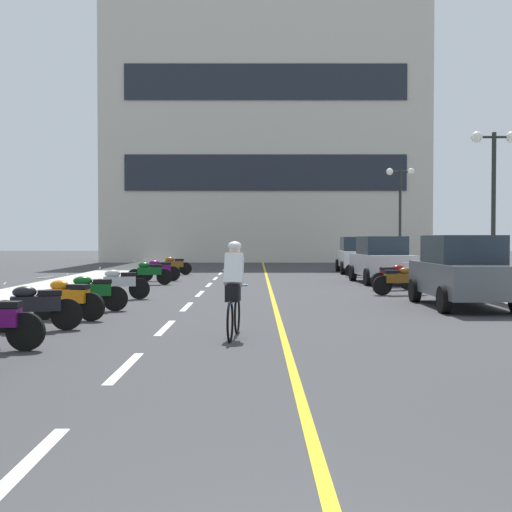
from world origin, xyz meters
name	(u,v)px	position (x,y,z in m)	size (l,w,h in m)	color
ground_plane	(263,287)	(0.00, 21.00, 0.00)	(140.00, 140.00, 0.00)	#38383A
curb_left	(85,280)	(-7.20, 24.00, 0.06)	(2.40, 72.00, 0.12)	#B7B2A8
curb_right	(440,280)	(7.20, 24.00, 0.06)	(2.40, 72.00, 0.12)	#B7B2A8
lane_dash_0	(21,471)	(-2.00, 2.00, 0.00)	(0.14, 2.20, 0.01)	silver
lane_dash_1	(126,367)	(-2.00, 6.00, 0.00)	(0.14, 2.20, 0.01)	silver
lane_dash_2	(166,328)	(-2.00, 10.00, 0.00)	(0.14, 2.20, 0.01)	silver
lane_dash_3	(187,307)	(-2.00, 14.00, 0.00)	(0.14, 2.20, 0.01)	silver
lane_dash_4	(200,294)	(-2.00, 18.00, 0.00)	(0.14, 2.20, 0.01)	silver
lane_dash_5	(209,285)	(-2.00, 22.00, 0.00)	(0.14, 2.20, 0.01)	silver
lane_dash_6	(216,278)	(-2.00, 26.00, 0.00)	(0.14, 2.20, 0.01)	silver
lane_dash_7	(221,274)	(-2.00, 30.00, 0.00)	(0.14, 2.20, 0.01)	silver
lane_dash_8	(225,270)	(-2.00, 34.00, 0.00)	(0.14, 2.20, 0.01)	silver
lane_dash_9	(228,267)	(-2.00, 38.00, 0.00)	(0.14, 2.20, 0.01)	silver
lane_dash_10	(230,264)	(-2.00, 42.00, 0.00)	(0.14, 2.20, 0.01)	silver
lane_dash_11	(232,262)	(-2.00, 46.00, 0.00)	(0.14, 2.20, 0.01)	silver
centre_line_yellow	(268,281)	(0.25, 24.00, 0.00)	(0.12, 66.00, 0.01)	gold
office_building	(265,122)	(0.45, 49.03, 10.77)	(24.08, 8.18, 21.55)	beige
street_lamp_mid	(494,174)	(7.32, 18.28, 3.80)	(1.46, 0.36, 5.02)	black
street_lamp_far	(401,196)	(7.19, 31.44, 3.94)	(1.46, 0.36, 5.24)	black
parked_car_near	(463,271)	(4.97, 13.87, 0.92)	(1.94, 4.21, 1.82)	black
parked_car_mid	(382,260)	(4.66, 23.01, 0.92)	(2.10, 4.28, 1.82)	black
parked_car_far	(358,255)	(4.87, 30.61, 0.92)	(2.05, 4.26, 1.82)	black
motorcycle_3	(36,306)	(-4.37, 9.50, 0.47)	(1.66, 0.74, 0.92)	black
motorcycle_4	(68,298)	(-4.24, 11.19, 0.47)	(1.67, 0.71, 0.92)	black
motorcycle_5	(91,292)	(-4.15, 12.81, 0.47)	(1.67, 0.71, 0.92)	black
motorcycle_6	(120,283)	(-4.13, 15.98, 0.47)	(1.69, 0.61, 0.92)	black
motorcycle_7	(400,280)	(4.18, 17.47, 0.47)	(1.70, 0.60, 0.92)	black
motorcycle_8	(394,276)	(4.41, 19.49, 0.47)	(1.63, 0.81, 0.92)	black
motorcycle_9	(150,272)	(-4.24, 21.99, 0.47)	(1.70, 0.60, 0.92)	black
motorcycle_10	(160,270)	(-4.19, 24.18, 0.47)	(1.68, 0.66, 0.92)	black
motorcycle_11	(365,267)	(4.61, 26.79, 0.47)	(1.66, 0.73, 0.92)	black
motorcycle_12	(174,265)	(-4.17, 28.81, 0.47)	(1.70, 0.60, 0.92)	black
cyclist_rider	(234,287)	(-0.63, 8.74, 0.89)	(0.42, 1.77, 1.71)	black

